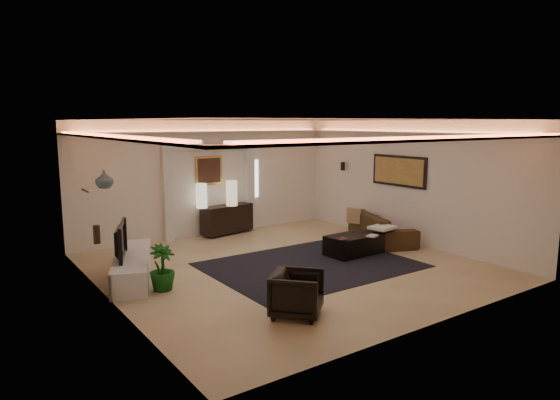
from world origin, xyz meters
TOP-DOWN VIEW (x-y plane):
  - floor at (0.00, 0.00)m, footprint 7.00×7.00m
  - ceiling at (0.00, 0.00)m, footprint 7.00×7.00m
  - wall_back at (0.00, 3.50)m, footprint 7.00×0.00m
  - wall_front at (0.00, -3.50)m, footprint 7.00×0.00m
  - wall_left at (-3.50, 0.00)m, footprint 0.00×7.00m
  - wall_right at (3.50, 0.00)m, footprint 0.00×7.00m
  - cove_soffit at (0.00, 0.00)m, footprint 7.00×7.00m
  - daylight_slit at (1.35, 3.48)m, footprint 0.25×0.03m
  - area_rug at (0.40, -0.20)m, footprint 4.00×3.00m
  - pilaster_left at (-1.15, 3.40)m, footprint 0.22×0.20m
  - pilaster_right at (1.15, 3.40)m, footprint 0.22×0.20m
  - alcove_header at (0.00, 3.40)m, footprint 2.52×0.20m
  - painting_frame at (0.00, 3.47)m, footprint 0.74×0.04m
  - painting_canvas at (0.00, 3.44)m, footprint 0.62×0.02m
  - art_panel_frame at (3.47, 0.30)m, footprint 0.04×1.64m
  - art_panel_gold at (3.44, 0.30)m, footprint 0.02×1.50m
  - wall_sconce at (3.38, 2.20)m, footprint 0.12×0.12m
  - wall_niche at (-3.44, 1.40)m, footprint 0.10×0.55m
  - console at (0.38, 3.25)m, footprint 1.46×0.68m
  - lamp_left at (-0.32, 3.25)m, footprint 0.33×0.33m
  - lamp_right at (0.46, 3.13)m, footprint 0.38×0.38m
  - media_ledge at (-2.82, 1.04)m, footprint 1.45×2.48m
  - tv at (-3.11, 0.98)m, footprint 1.08×0.55m
  - figurine at (-3.12, 2.25)m, footprint 0.14×0.14m
  - ginger_jar at (-3.15, 1.37)m, footprint 0.41×0.41m
  - plant at (-2.61, 0.09)m, footprint 0.54×0.54m
  - sofa at (3.15, 0.50)m, footprint 2.40×1.63m
  - throw_blanket at (2.37, -0.26)m, footprint 0.61×0.53m
  - throw_pillow at (2.81, 1.10)m, footprint 0.23×0.39m
  - coffee_table at (1.69, -0.08)m, footprint 1.28×0.74m
  - bowl at (1.07, -0.37)m, footprint 0.29×0.29m
  - magazine at (1.90, -0.42)m, footprint 0.30×0.25m
  - armchair at (-1.39, -2.13)m, footprint 1.03×1.03m

SIDE VIEW (x-z plane):
  - floor at x=0.00m, z-range 0.00..0.00m
  - area_rug at x=0.40m, z-range 0.00..0.01m
  - coffee_table at x=1.69m, z-range -0.03..0.44m
  - media_ledge at x=-2.82m, z-range 0.00..0.45m
  - sofa at x=3.15m, z-range 0.00..0.65m
  - armchair at x=-1.39m, z-range 0.00..0.67m
  - plant at x=-2.61m, z-range 0.00..0.79m
  - console at x=0.38m, z-range 0.05..0.75m
  - magazine at x=1.90m, z-range 0.41..0.44m
  - bowl at x=1.07m, z-range 0.41..0.48m
  - throw_blanket at x=2.37m, z-range 0.52..0.58m
  - throw_pillow at x=2.81m, z-range 0.36..0.74m
  - figurine at x=-3.12m, z-range 0.45..0.83m
  - tv at x=-3.11m, z-range 0.45..1.09m
  - lamp_left at x=-0.32m, z-range 0.79..1.39m
  - lamp_right at x=0.46m, z-range 0.77..1.41m
  - pilaster_left at x=-1.15m, z-range 0.00..2.20m
  - pilaster_right at x=1.15m, z-range 0.00..2.20m
  - daylight_slit at x=1.35m, z-range 0.85..1.85m
  - wall_back at x=0.00m, z-range -2.05..4.95m
  - wall_front at x=0.00m, z-range -2.05..4.95m
  - wall_left at x=-3.50m, z-range -2.05..4.95m
  - wall_right at x=3.50m, z-range -2.05..4.95m
  - painting_frame at x=0.00m, z-range 1.28..2.02m
  - painting_canvas at x=0.00m, z-range 1.34..1.96m
  - wall_niche at x=-3.44m, z-range 1.63..1.67m
  - wall_sconce at x=3.38m, z-range 1.57..1.79m
  - art_panel_gold at x=3.44m, z-range 1.39..2.01m
  - art_panel_frame at x=3.47m, z-range 1.33..2.07m
  - ginger_jar at x=-3.15m, z-range 1.67..2.00m
  - alcove_header at x=0.00m, z-range 2.19..2.31m
  - cove_soffit at x=0.00m, z-range 2.60..2.64m
  - ceiling at x=0.00m, z-range 2.90..2.90m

